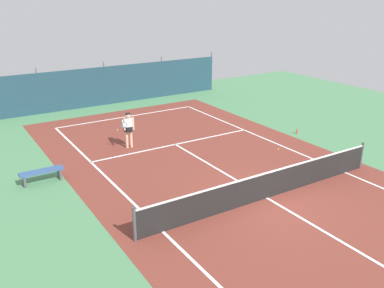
# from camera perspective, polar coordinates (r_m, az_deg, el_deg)

# --- Properties ---
(ground_plane) EXTENTS (36.00, 36.00, 0.00)m
(ground_plane) POSITION_cam_1_polar(r_m,az_deg,el_deg) (14.93, 10.13, -7.28)
(ground_plane) COLOR #4C8456
(court_surface) EXTENTS (11.02, 26.60, 0.01)m
(court_surface) POSITION_cam_1_polar(r_m,az_deg,el_deg) (14.93, 10.13, -7.27)
(court_surface) COLOR brown
(court_surface) RESTS_ON ground
(tennis_net) EXTENTS (10.12, 0.10, 1.10)m
(tennis_net) POSITION_cam_1_polar(r_m,az_deg,el_deg) (14.70, 10.25, -5.51)
(tennis_net) COLOR black
(tennis_net) RESTS_ON ground
(back_fence) EXTENTS (16.30, 0.98, 2.70)m
(back_fence) POSITION_cam_1_polar(r_m,az_deg,el_deg) (27.62, -12.01, 6.86)
(back_fence) COLOR #1E3D4C
(back_fence) RESTS_ON ground
(tennis_player) EXTENTS (0.80, 0.68, 1.64)m
(tennis_player) POSITION_cam_1_polar(r_m,az_deg,el_deg) (19.22, -8.68, 2.22)
(tennis_player) COLOR #D8AD8C
(tennis_player) RESTS_ON ground
(tennis_ball_near_player) EXTENTS (0.07, 0.07, 0.07)m
(tennis_ball_near_player) POSITION_cam_1_polar(r_m,az_deg,el_deg) (19.40, 11.70, -0.71)
(tennis_ball_near_player) COLOR #CCDB33
(tennis_ball_near_player) RESTS_ON ground
(tennis_ball_midcourt) EXTENTS (0.07, 0.07, 0.07)m
(tennis_ball_midcourt) POSITION_cam_1_polar(r_m,az_deg,el_deg) (21.99, -10.16, 1.89)
(tennis_ball_midcourt) COLOR #CCDB33
(tennis_ball_midcourt) RESTS_ON ground
(parked_car) EXTENTS (2.15, 4.27, 1.68)m
(parked_car) POSITION_cam_1_polar(r_m,az_deg,el_deg) (29.27, -18.79, 7.31)
(parked_car) COLOR navy
(parked_car) RESTS_ON ground
(courtside_bench) EXTENTS (1.60, 0.40, 0.49)m
(courtside_bench) POSITION_cam_1_polar(r_m,az_deg,el_deg) (16.68, -19.82, -3.77)
(courtside_bench) COLOR #335184
(courtside_bench) RESTS_ON ground
(water_bottle) EXTENTS (0.08, 0.08, 0.24)m
(water_bottle) POSITION_cam_1_polar(r_m,az_deg,el_deg) (21.81, 14.14, 1.68)
(water_bottle) COLOR #D84C38
(water_bottle) RESTS_ON ground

